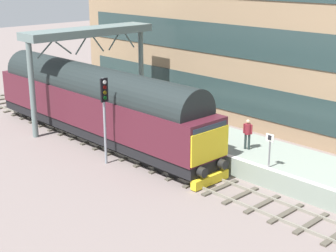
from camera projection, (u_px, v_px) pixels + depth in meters
ground_plane at (175, 171)px, 26.87m from camera, size 140.00×140.00×0.00m
track_main at (175, 170)px, 26.85m from camera, size 2.50×60.00×0.15m
station_platform at (220, 146)px, 29.09m from camera, size 4.00×44.00×1.01m
station_building at (266, 42)px, 33.82m from camera, size 4.52×33.77×11.10m
diesel_locomotive at (96, 102)px, 30.90m from camera, size 2.74×19.04×4.68m
signal_post_near at (105, 109)px, 26.98m from camera, size 0.44×0.22×4.76m
platform_number_sign at (270, 145)px, 24.31m from camera, size 0.10×0.44×1.70m
waiting_passenger at (248, 131)px, 26.87m from camera, size 0.43×0.49×1.64m
overhead_footbridge at (89, 39)px, 33.54m from camera, size 9.30×2.00×6.51m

